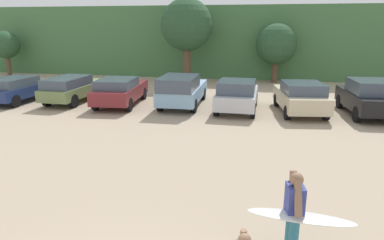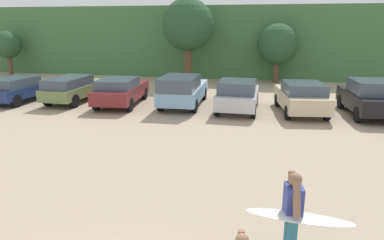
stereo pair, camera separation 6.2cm
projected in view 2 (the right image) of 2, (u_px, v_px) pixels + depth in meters
The scene contains 13 objects.
hillside_ridge at pixel (240, 40), 31.83m from camera, with size 108.00×12.00×5.57m, color #427042.
tree_right at pixel (8, 45), 28.24m from camera, with size 2.20×2.20×3.65m.
tree_far_left at pixel (188, 25), 24.51m from camera, with size 3.71×3.71×5.99m.
tree_center_right at pixel (278, 44), 24.63m from camera, with size 2.92×2.92×4.24m.
parked_car_navy at pixel (18, 88), 18.91m from camera, with size 2.03×4.03×1.38m.
parked_car_olive_green at pixel (74, 88), 18.93m from camera, with size 1.86×4.68×1.44m.
parked_car_maroon at pixel (121, 90), 18.14m from camera, with size 2.25×4.51×1.47m.
parked_car_sky_blue at pixel (183, 90), 17.80m from camera, with size 1.98×4.75×1.68m.
parked_car_silver at pixel (238, 95), 16.84m from camera, with size 1.98×3.97×1.57m.
parked_car_champagne at pixel (302, 97), 16.43m from camera, with size 2.43×4.22×1.53m.
parked_car_black at pixel (369, 97), 15.96m from camera, with size 2.11×4.16×1.70m.
person_adult at pixel (293, 209), 6.26m from camera, with size 0.35×0.76×1.62m.
surfboard_white at pixel (299, 217), 6.13m from camera, with size 1.93×0.67×0.13m.
Camera 2 is at (2.03, -3.30, 4.16)m, focal length 32.12 mm.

